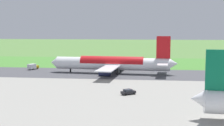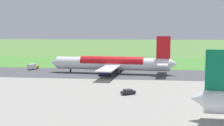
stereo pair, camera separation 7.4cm
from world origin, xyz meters
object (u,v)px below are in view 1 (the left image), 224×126
(service_truck_fuel, at_px, (33,67))
(traffic_cone_orange, at_px, (80,64))
(airliner_main, at_px, (113,63))
(service_car_followme, at_px, (128,92))
(no_stopping_sign, at_px, (95,62))

(service_truck_fuel, height_order, traffic_cone_orange, service_truck_fuel)
(traffic_cone_orange, bearing_deg, airliner_main, 124.60)
(service_car_followme, bearing_deg, airliner_main, -77.21)
(no_stopping_sign, distance_m, traffic_cone_orange, 8.01)
(traffic_cone_orange, bearing_deg, no_stopping_sign, -173.99)
(airliner_main, relative_size, traffic_cone_orange, 98.45)
(service_truck_fuel, distance_m, traffic_cone_orange, 28.11)
(service_car_followme, height_order, traffic_cone_orange, service_car_followme)
(airliner_main, height_order, no_stopping_sign, airliner_main)
(airliner_main, distance_m, traffic_cone_orange, 37.59)
(service_car_followme, distance_m, service_truck_fuel, 68.39)
(service_truck_fuel, bearing_deg, service_car_followme, 133.92)
(no_stopping_sign, bearing_deg, traffic_cone_orange, 6.01)
(service_truck_fuel, height_order, no_stopping_sign, service_truck_fuel)
(airliner_main, bearing_deg, service_truck_fuel, -12.34)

